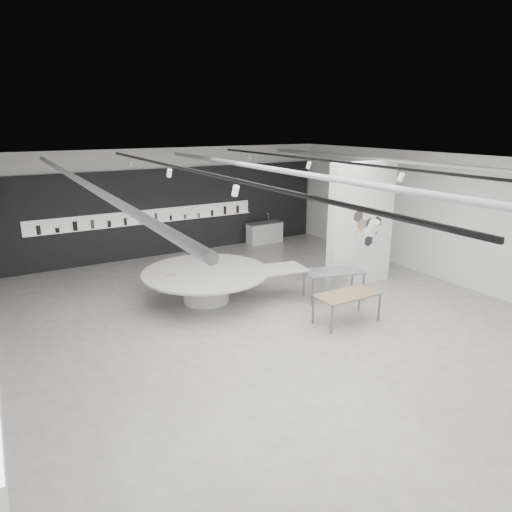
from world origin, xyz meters
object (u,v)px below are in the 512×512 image
display_island (209,281)px  sample_table_wood (347,296)px  partition_column (361,225)px  kitchen_counter (265,233)px  sample_table_stone (334,273)px

display_island → sample_table_wood: size_ratio=2.92×
partition_column → kitchen_counter: partition_column is taller
kitchen_counter → display_island: bearing=-136.3°
display_island → kitchen_counter: kitchen_counter is taller
partition_column → sample_table_wood: size_ratio=2.32×
kitchen_counter → partition_column: bearing=-92.3°
sample_table_wood → sample_table_stone: sample_table_stone is taller
sample_table_stone → partition_column: bearing=22.3°
sample_table_wood → sample_table_stone: 1.55m
sample_table_stone → kitchen_counter: kitchen_counter is taller
display_island → sample_table_stone: display_island is taller
partition_column → kitchen_counter: (0.07, 5.50, -1.38)m
sample_table_stone → kitchen_counter: size_ratio=1.15×
sample_table_wood → kitchen_counter: kitchen_counter is taller
partition_column → display_island: (-4.44, 0.95, -1.24)m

